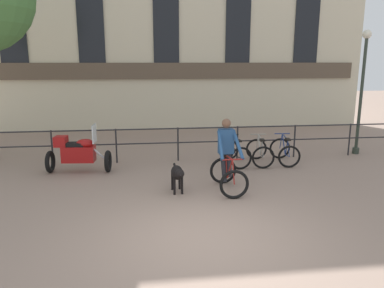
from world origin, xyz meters
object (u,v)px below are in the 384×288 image
(parked_motorcycle, at_px, (78,153))
(parked_bicycle_near_lamp, at_px, (235,153))
(cyclist_with_bike, at_px, (227,158))
(parked_bicycle_mid_right, at_px, (284,151))
(street_lamp, at_px, (362,86))
(dog, at_px, (177,174))
(parked_bicycle_mid_left, at_px, (260,152))

(parked_motorcycle, height_order, parked_bicycle_near_lamp, parked_motorcycle)
(cyclist_with_bike, relative_size, parked_bicycle_mid_right, 1.46)
(cyclist_with_bike, relative_size, parked_motorcycle, 0.96)
(cyclist_with_bike, xyz_separation_m, parked_bicycle_mid_right, (2.23, 2.09, -0.41))
(parked_bicycle_mid_right, distance_m, street_lamp, 3.50)
(dog, relative_size, parked_bicycle_mid_left, 0.83)
(cyclist_with_bike, distance_m, parked_motorcycle, 4.23)
(cyclist_with_bike, height_order, parked_bicycle_mid_right, cyclist_with_bike)
(dog, xyz_separation_m, parked_motorcycle, (-2.58, 1.99, 0.09))
(dog, bearing_deg, parked_bicycle_mid_right, 28.47)
(dog, relative_size, parked_motorcycle, 0.55)
(parked_bicycle_mid_left, height_order, parked_bicycle_mid_right, same)
(parked_motorcycle, height_order, parked_bicycle_mid_right, parked_motorcycle)
(parked_motorcycle, xyz_separation_m, parked_bicycle_mid_right, (6.03, 0.23, -0.20))
(parked_bicycle_near_lamp, xyz_separation_m, street_lamp, (4.36, 0.84, 1.89))
(parked_bicycle_near_lamp, bearing_deg, parked_motorcycle, -3.98)
(dog, bearing_deg, street_lamp, 21.71)
(parked_bicycle_mid_right, height_order, street_lamp, street_lamp)
(parked_bicycle_mid_left, relative_size, street_lamp, 0.29)
(parked_motorcycle, xyz_separation_m, parked_bicycle_near_lamp, (4.49, 0.23, -0.20))
(cyclist_with_bike, xyz_separation_m, parked_bicycle_near_lamp, (0.69, 2.09, -0.41))
(street_lamp, bearing_deg, parked_bicycle_near_lamp, -169.09)
(dog, xyz_separation_m, parked_bicycle_mid_left, (2.67, 2.22, -0.12))
(cyclist_with_bike, xyz_separation_m, parked_motorcycle, (-3.80, 1.86, -0.20))
(parked_bicycle_mid_right, xyz_separation_m, street_lamp, (2.81, 0.84, 1.89))
(parked_motorcycle, distance_m, street_lamp, 9.07)
(cyclist_with_bike, height_order, parked_motorcycle, cyclist_with_bike)
(street_lamp, bearing_deg, parked_bicycle_mid_right, -163.39)
(cyclist_with_bike, distance_m, dog, 1.25)
(parked_bicycle_mid_right, bearing_deg, parked_bicycle_near_lamp, 5.20)
(cyclist_with_bike, xyz_separation_m, street_lamp, (5.05, 2.93, 1.49))
(parked_bicycle_mid_left, height_order, street_lamp, street_lamp)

